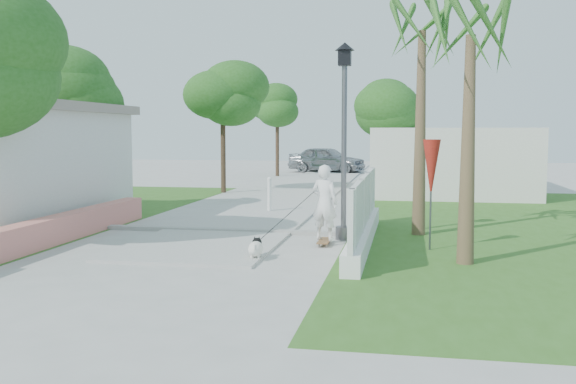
% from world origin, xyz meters
% --- Properties ---
extents(ground, '(90.00, 90.00, 0.00)m').
position_xyz_m(ground, '(0.00, 0.00, 0.00)').
color(ground, '#B7B7B2').
rests_on(ground, ground).
extents(path_strip, '(3.20, 36.00, 0.06)m').
position_xyz_m(path_strip, '(0.00, 20.00, 0.03)').
color(path_strip, '#B7B7B2').
rests_on(path_strip, ground).
extents(curb, '(6.50, 0.25, 0.10)m').
position_xyz_m(curb, '(0.00, 6.00, 0.05)').
color(curb, '#999993').
rests_on(curb, ground).
extents(grass_left, '(8.00, 20.00, 0.01)m').
position_xyz_m(grass_left, '(-7.00, 8.00, 0.01)').
color(grass_left, '#35621F').
rests_on(grass_left, ground).
extents(grass_right, '(8.00, 20.00, 0.01)m').
position_xyz_m(grass_right, '(7.00, 8.00, 0.01)').
color(grass_right, '#35621F').
rests_on(grass_right, ground).
extents(pink_wall, '(0.45, 8.20, 0.80)m').
position_xyz_m(pink_wall, '(-3.30, 3.55, 0.31)').
color(pink_wall, '#E07C72').
rests_on(pink_wall, ground).
extents(lattice_fence, '(0.35, 7.00, 1.50)m').
position_xyz_m(lattice_fence, '(3.40, 5.00, 0.54)').
color(lattice_fence, white).
rests_on(lattice_fence, ground).
extents(building_right, '(6.00, 8.00, 2.60)m').
position_xyz_m(building_right, '(6.00, 18.00, 1.30)').
color(building_right, silver).
rests_on(building_right, ground).
extents(street_lamp, '(0.44, 0.44, 4.44)m').
position_xyz_m(street_lamp, '(2.90, 5.50, 2.43)').
color(street_lamp, '#59595E').
rests_on(street_lamp, ground).
extents(bollard, '(0.14, 0.14, 1.09)m').
position_xyz_m(bollard, '(0.20, 10.00, 0.58)').
color(bollard, white).
rests_on(bollard, ground).
extents(patio_umbrella, '(0.36, 0.36, 2.30)m').
position_xyz_m(patio_umbrella, '(4.80, 4.50, 1.69)').
color(patio_umbrella, '#59595E').
rests_on(patio_umbrella, ground).
extents(tree_left_mid, '(3.20, 3.20, 4.85)m').
position_xyz_m(tree_left_mid, '(-5.48, 8.48, 3.50)').
color(tree_left_mid, '#4C3826').
rests_on(tree_left_mid, ground).
extents(tree_path_left, '(3.40, 3.40, 5.23)m').
position_xyz_m(tree_path_left, '(-2.98, 15.98, 3.82)').
color(tree_path_left, '#4C3826').
rests_on(tree_path_left, ground).
extents(tree_path_right, '(3.00, 3.00, 4.79)m').
position_xyz_m(tree_path_right, '(3.22, 19.98, 3.49)').
color(tree_path_right, '#4C3826').
rests_on(tree_path_right, ground).
extents(tree_path_far, '(3.20, 3.20, 5.17)m').
position_xyz_m(tree_path_far, '(-2.78, 25.98, 3.82)').
color(tree_path_far, '#4C3826').
rests_on(tree_path_far, ground).
extents(palm_far, '(1.80, 1.80, 5.30)m').
position_xyz_m(palm_far, '(4.60, 6.50, 4.48)').
color(palm_far, brown).
rests_on(palm_far, ground).
extents(palm_near, '(1.80, 1.80, 4.70)m').
position_xyz_m(palm_near, '(5.40, 3.20, 3.95)').
color(palm_near, brown).
rests_on(palm_near, ground).
extents(skateboarder, '(1.43, 2.14, 1.75)m').
position_xyz_m(skateboarder, '(2.06, 4.12, 0.78)').
color(skateboarder, brown).
rests_on(skateboarder, ground).
extents(dog, '(0.33, 0.62, 0.43)m').
position_xyz_m(dog, '(1.47, 2.87, 0.23)').
color(dog, white).
rests_on(dog, ground).
extents(parked_car, '(4.97, 3.01, 1.58)m').
position_xyz_m(parked_car, '(-0.47, 29.58, 0.79)').
color(parked_car, '#AAABB1').
rests_on(parked_car, ground).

